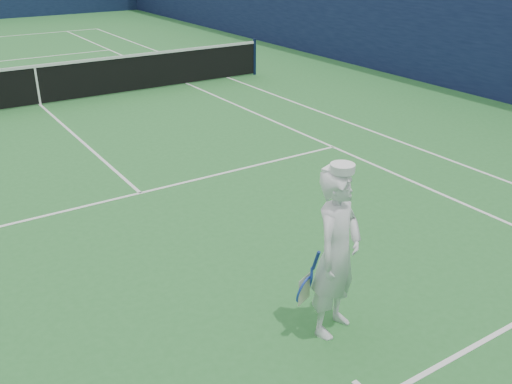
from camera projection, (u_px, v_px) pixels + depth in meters
ground at (41, 105)px, 14.26m from camera, size 80.00×80.00×0.00m
court_markings at (41, 105)px, 14.26m from camera, size 11.03×23.83×0.01m
windscreen_fence at (27, 23)px, 13.44m from camera, size 20.12×36.12×4.00m
tennis_net at (37, 83)px, 14.03m from camera, size 12.88×0.09×1.07m
tennis_player at (337, 253)px, 5.77m from camera, size 0.88×0.65×1.89m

